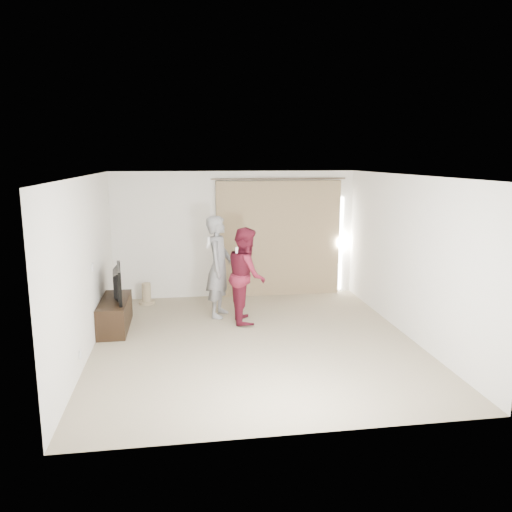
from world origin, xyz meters
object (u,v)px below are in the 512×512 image
at_px(tv, 113,283).
at_px(person_woman, 246,275).
at_px(person_man, 219,267).
at_px(tv_console, 115,314).

bearing_deg(tv, person_woman, -95.84).
bearing_deg(person_man, tv, -166.50).
bearing_deg(tv, person_man, -83.87).
bearing_deg(person_man, person_woman, -39.55).
relative_size(tv, person_man, 0.54).
height_order(tv_console, person_man, person_man).
relative_size(person_man, person_woman, 1.10).
bearing_deg(person_man, tv_console, -166.50).
relative_size(tv_console, person_man, 0.71).
height_order(tv_console, tv, tv).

